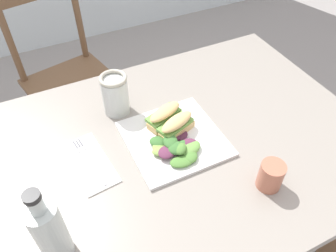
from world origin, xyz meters
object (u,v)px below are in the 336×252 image
object	(u,v)px
plate_lunch	(174,139)
dining_table	(177,173)
bottle_cold_brew	(51,234)
cup_extra_side	(271,176)
fork_on_napkin	(87,158)
sandwich_half_front	(176,125)
mason_jar_iced_tea	(115,96)
chair_wooden_far	(69,80)
sandwich_half_back	(165,116)

from	to	relation	value
plate_lunch	dining_table	bearing A→B (deg)	-73.84
bottle_cold_brew	cup_extra_side	xyz separation A→B (m)	(0.52, -0.06, -0.04)
fork_on_napkin	cup_extra_side	world-z (taller)	cup_extra_side
sandwich_half_front	cup_extra_side	world-z (taller)	cup_extra_side
bottle_cold_brew	cup_extra_side	bearing A→B (deg)	-6.40
dining_table	mason_jar_iced_tea	world-z (taller)	mason_jar_iced_tea
dining_table	chair_wooden_far	bearing A→B (deg)	101.44
mason_jar_iced_tea	cup_extra_side	distance (m)	0.50
fork_on_napkin	bottle_cold_brew	bearing A→B (deg)	-119.36
chair_wooden_far	bottle_cold_brew	world-z (taller)	bottle_cold_brew
chair_wooden_far	cup_extra_side	bearing A→B (deg)	-73.75
cup_extra_side	mason_jar_iced_tea	bearing A→B (deg)	119.83
bottle_cold_brew	dining_table	bearing A→B (deg)	24.12
chair_wooden_far	plate_lunch	world-z (taller)	chair_wooden_far
dining_table	sandwich_half_back	distance (m)	0.20
chair_wooden_far	mason_jar_iced_tea	distance (m)	0.72
dining_table	sandwich_half_front	bearing A→B (deg)	72.44
dining_table	fork_on_napkin	bearing A→B (deg)	167.21
plate_lunch	bottle_cold_brew	xyz separation A→B (m)	(-0.37, -0.19, 0.07)
bottle_cold_brew	mason_jar_iced_tea	world-z (taller)	bottle_cold_brew
chair_wooden_far	sandwich_half_back	world-z (taller)	chair_wooden_far
sandwich_half_back	bottle_cold_brew	distance (m)	0.45
dining_table	mason_jar_iced_tea	distance (m)	0.31
cup_extra_side	dining_table	bearing A→B (deg)	121.73
plate_lunch	sandwich_half_back	world-z (taller)	sandwich_half_back
chair_wooden_far	fork_on_napkin	xyz separation A→B (m)	(-0.08, -0.77, 0.30)
cup_extra_side	chair_wooden_far	bearing A→B (deg)	106.25
dining_table	chair_wooden_far	xyz separation A→B (m)	(-0.17, 0.83, -0.15)
plate_lunch	sandwich_half_back	bearing A→B (deg)	88.30
dining_table	mason_jar_iced_tea	xyz separation A→B (m)	(-0.11, 0.21, 0.20)
fork_on_napkin	cup_extra_side	distance (m)	0.48
fork_on_napkin	plate_lunch	bearing A→B (deg)	-9.33
cup_extra_side	bottle_cold_brew	bearing A→B (deg)	173.60
dining_table	plate_lunch	size ratio (longest dim) A/B	4.25
plate_lunch	sandwich_half_back	size ratio (longest dim) A/B	2.19
fork_on_napkin	cup_extra_side	bearing A→B (deg)	-36.00
sandwich_half_front	fork_on_napkin	xyz separation A→B (m)	(-0.26, 0.03, -0.03)
cup_extra_side	sandwich_half_front	bearing A→B (deg)	116.76
bottle_cold_brew	chair_wooden_far	bearing A→B (deg)	78.22
sandwich_half_back	cup_extra_side	distance (m)	0.34
plate_lunch	sandwich_half_back	xyz separation A→B (m)	(0.00, 0.07, 0.03)
sandwich_half_back	fork_on_napkin	xyz separation A→B (m)	(-0.25, -0.03, -0.03)
sandwich_half_front	mason_jar_iced_tea	distance (m)	0.21
dining_table	bottle_cold_brew	world-z (taller)	bottle_cold_brew
fork_on_napkin	mason_jar_iced_tea	distance (m)	0.21
dining_table	cup_extra_side	xyz separation A→B (m)	(0.14, -0.23, 0.18)
mason_jar_iced_tea	bottle_cold_brew	bearing A→B (deg)	-125.49
plate_lunch	fork_on_napkin	distance (m)	0.25
chair_wooden_far	fork_on_napkin	world-z (taller)	chair_wooden_far
bottle_cold_brew	mason_jar_iced_tea	xyz separation A→B (m)	(0.27, 0.38, -0.02)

